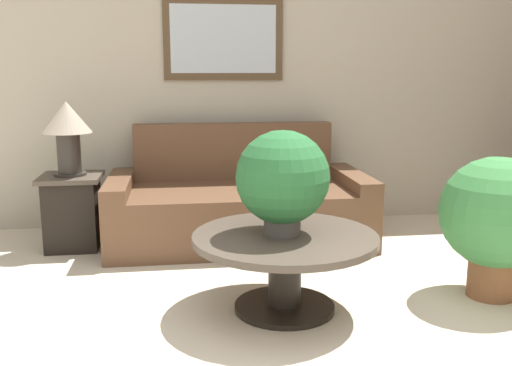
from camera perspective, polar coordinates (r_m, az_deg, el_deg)
wall_back at (r=5.06m, az=-0.70°, el=10.75°), size 7.75×0.09×2.60m
couch_main at (r=4.57m, az=-1.80°, el=-2.26°), size 2.02×0.98×0.91m
coffee_table at (r=3.24m, az=2.91°, el=-7.22°), size 1.05×1.05×0.45m
side_table at (r=4.59m, az=-17.86°, el=-2.67°), size 0.45×0.45×0.57m
table_lamp at (r=4.48m, az=-18.35°, el=5.37°), size 0.36×0.36×0.56m
potted_plant_on_table at (r=3.14m, az=2.67°, el=0.40°), size 0.52×0.52×0.58m
potted_plant_floor at (r=3.66m, az=22.88°, el=-3.11°), size 0.66×0.66×0.86m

